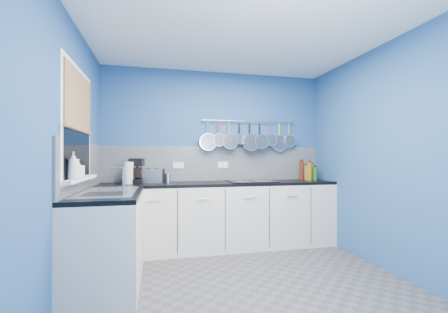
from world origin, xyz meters
name	(u,v)px	position (x,y,z in m)	size (l,w,h in m)	color
floor	(246,287)	(0.00, 0.00, -0.01)	(3.20, 3.00, 0.02)	#47474C
ceiling	(246,26)	(0.00, 0.00, 2.51)	(3.20, 3.00, 0.02)	white
wall_back	(216,157)	(0.00, 1.51, 1.25)	(3.20, 0.02, 2.50)	#254F88
wall_front	(344,154)	(0.00, -1.51, 1.25)	(3.20, 0.02, 2.50)	#254F88
wall_left	(64,156)	(-1.61, 0.00, 1.25)	(0.02, 3.00, 2.50)	#254F88
wall_right	(387,156)	(1.61, 0.00, 1.25)	(0.02, 3.00, 2.50)	#254F88
backsplash_back	(216,164)	(0.00, 1.49, 1.15)	(3.20, 0.02, 0.50)	gray
backsplash_left	(84,166)	(-1.59, 0.60, 1.15)	(0.02, 1.80, 0.50)	gray
cabinet_run_back	(220,216)	(0.00, 1.20, 0.43)	(3.20, 0.60, 0.86)	silver
worktop_back	(220,184)	(0.00, 1.20, 0.88)	(3.20, 0.60, 0.04)	black
cabinet_run_left	(108,241)	(-1.30, 0.30, 0.43)	(0.60, 1.20, 0.86)	silver
worktop_left	(109,194)	(-1.30, 0.30, 0.88)	(0.60, 1.20, 0.04)	black
window_frame	(78,124)	(-1.58, 0.30, 1.55)	(0.01, 1.00, 1.10)	white
window_glass	(78,125)	(-1.57, 0.30, 1.55)	(0.01, 0.90, 1.00)	black
bamboo_blind	(79,101)	(-1.56, 0.30, 1.77)	(0.01, 0.90, 0.55)	tan
window_sill	(81,179)	(-1.55, 0.30, 1.04)	(0.10, 0.98, 0.03)	white
sink_unit	(109,192)	(-1.30, 0.30, 0.90)	(0.50, 0.95, 0.01)	silver
mixer_tap	(124,180)	(-1.14, 0.12, 1.03)	(0.12, 0.08, 0.26)	silver
socket_left	(178,165)	(-0.55, 1.48, 1.13)	(0.15, 0.01, 0.09)	white
socket_right	(223,165)	(0.10, 1.48, 1.13)	(0.15, 0.01, 0.09)	white
pot_rail	(249,121)	(0.50, 1.45, 1.78)	(0.02, 0.02, 1.45)	silver
soap_bottle_a	(73,165)	(-1.53, -0.02, 1.17)	(0.09, 0.09, 0.24)	white
soap_bottle_b	(78,169)	(-1.53, 0.13, 1.14)	(0.08, 0.08, 0.17)	white
paper_towel	(128,173)	(-1.20, 1.21, 1.04)	(0.12, 0.12, 0.28)	white
coffee_maker	(137,171)	(-1.11, 1.27, 1.06)	(0.18, 0.20, 0.33)	black
toaster	(153,176)	(-0.90, 1.32, 0.99)	(0.29, 0.17, 0.19)	silver
canister	(168,178)	(-0.70, 1.30, 0.96)	(0.08, 0.08, 0.12)	silver
hob	(251,181)	(0.44, 1.19, 0.91)	(0.63, 0.55, 0.01)	black
pan_0	(208,135)	(-0.13, 1.44, 1.56)	(0.25, 0.08, 0.44)	silver
pan_1	(218,134)	(0.02, 1.44, 1.59)	(0.20, 0.10, 0.39)	silver
pan_2	(229,135)	(0.18, 1.44, 1.57)	(0.23, 0.11, 0.42)	silver
pan_3	(239,133)	(0.34, 1.44, 1.61)	(0.16, 0.07, 0.35)	silver
pan_4	(250,136)	(0.50, 1.44, 1.56)	(0.26, 0.12, 0.45)	silver
pan_5	(260,135)	(0.66, 1.44, 1.57)	(0.22, 0.12, 0.41)	silver
pan_6	(270,134)	(0.82, 1.44, 1.59)	(0.18, 0.10, 0.37)	silver
pan_7	(279,137)	(0.98, 1.44, 1.56)	(0.25, 0.05, 0.44)	silver
pan_8	(289,135)	(1.14, 1.44, 1.59)	(0.19, 0.07, 0.38)	silver
condiment_0	(312,172)	(1.45, 1.31, 1.02)	(0.06, 0.06, 0.24)	#3F721E
condiment_1	(306,172)	(1.36, 1.33, 1.01)	(0.06, 0.06, 0.22)	olive
condiment_2	(302,170)	(1.27, 1.30, 1.04)	(0.06, 0.06, 0.29)	#4C190C
condiment_3	(315,174)	(1.44, 1.21, 1.00)	(0.06, 0.06, 0.20)	#265919
condiment_4	(309,171)	(1.35, 1.21, 1.03)	(0.07, 0.07, 0.27)	#8C5914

